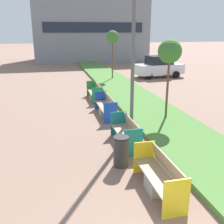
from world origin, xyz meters
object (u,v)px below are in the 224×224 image
sapling_tree_far (112,38)px  bench_green_frame (95,93)px  bench_teal_frame (126,135)px  litter_bin (121,151)px  bench_yellow_frame (159,178)px  street_lamp_post (134,13)px  parked_car_distant (159,67)px  sapling_tree_near (170,52)px  bench_blue_frame (106,108)px

sapling_tree_far → bench_green_frame: bearing=-112.4°
bench_green_frame → sapling_tree_far: size_ratio=0.54×
bench_teal_frame → bench_green_frame: size_ratio=0.92×
bench_green_frame → litter_bin: bearing=-94.1°
sapling_tree_far → litter_bin: bearing=-102.2°
bench_yellow_frame → street_lamp_post: (0.61, 4.32, 4.16)m
bench_green_frame → sapling_tree_far: (2.48, 5.99, 3.04)m
street_lamp_post → parked_car_distant: 13.90m
bench_yellow_frame → sapling_tree_far: 16.12m
sapling_tree_near → sapling_tree_far: bearing=90.0°
sapling_tree_far → bench_blue_frame: bearing=-105.1°
bench_blue_frame → bench_green_frame: bearing=90.0°
bench_teal_frame → sapling_tree_near: 4.21m
parked_car_distant → bench_teal_frame: bearing=-123.4°
bench_yellow_frame → bench_green_frame: (0.00, 9.64, 0.00)m
parked_car_distant → street_lamp_post: bearing=-123.7°
bench_green_frame → parked_car_distant: parked_car_distant is taller
bench_teal_frame → parked_car_distant: size_ratio=0.45×
bench_teal_frame → street_lamp_post: bearing=65.5°
bench_teal_frame → bench_green_frame: bearing=90.0°
litter_bin → bench_teal_frame: bearing=68.2°
bench_yellow_frame → bench_green_frame: same height
sapling_tree_near → parked_car_distant: size_ratio=0.82×
bench_yellow_frame → bench_green_frame: bearing=90.0°
street_lamp_post → parked_car_distant: (6.21, 11.91, -3.61)m
bench_yellow_frame → parked_car_distant: 17.61m
bench_green_frame → litter_bin: same height
bench_teal_frame → street_lamp_post: (0.61, 1.34, 4.16)m
bench_teal_frame → street_lamp_post: street_lamp_post is taller
street_lamp_post → parked_car_distant: bearing=62.5°
bench_green_frame → bench_teal_frame: bearing=-90.0°
bench_yellow_frame → bench_teal_frame: bearing=90.0°
bench_green_frame → bench_yellow_frame: bearing=-90.0°
bench_teal_frame → sapling_tree_far: 13.25m
bench_blue_frame → street_lamp_post: street_lamp_post is taller
bench_teal_frame → sapling_tree_near: bearing=40.3°
bench_blue_frame → bench_yellow_frame: bearing=-90.0°
sapling_tree_far → parked_car_distant: bearing=7.8°
sapling_tree_near → parked_car_distant: sapling_tree_near is taller
bench_blue_frame → litter_bin: bearing=-96.8°
bench_teal_frame → sapling_tree_near: (2.48, 2.10, 2.69)m
bench_blue_frame → litter_bin: (-0.59, -4.98, 0.10)m
sapling_tree_far → parked_car_distant: 5.05m
street_lamp_post → sapling_tree_near: size_ratio=2.30×
bench_teal_frame → litter_bin: size_ratio=2.08×
bench_green_frame → sapling_tree_near: 5.84m
litter_bin → sapling_tree_far: sapling_tree_far is taller
bench_teal_frame → bench_blue_frame: bearing=89.9°
litter_bin → sapling_tree_near: (3.06, 3.56, 2.58)m
bench_yellow_frame → litter_bin: size_ratio=2.19×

